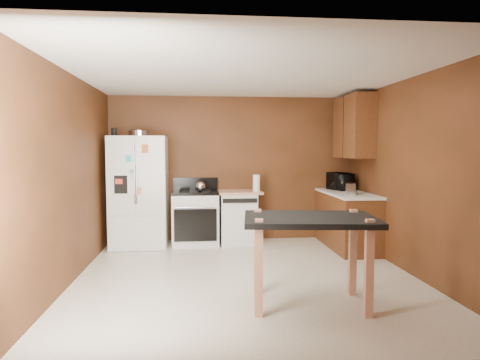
{
  "coord_description": "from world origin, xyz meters",
  "views": [
    {
      "loc": [
        -0.59,
        -5.2,
        1.6
      ],
      "look_at": [
        0.0,
        0.85,
        1.15
      ],
      "focal_mm": 32.0,
      "sensor_mm": 36.0,
      "label": 1
    }
  ],
  "objects": [
    {
      "name": "microwave",
      "position": [
        1.81,
        1.83,
        1.03
      ],
      "size": [
        0.44,
        0.55,
        0.27
      ],
      "primitive_type": "imported",
      "rotation": [
        0.0,
        0.0,
        1.84
      ],
      "color": "black",
      "rests_on": "right_cabinets"
    },
    {
      "name": "wall_right",
      "position": [
        2.1,
        0.0,
        1.25
      ],
      "size": [
        0.0,
        4.5,
        4.5
      ],
      "primitive_type": "plane",
      "rotation": [
        1.57,
        0.0,
        -1.57
      ],
      "color": "brown",
      "rests_on": "ground"
    },
    {
      "name": "island",
      "position": [
        0.53,
        -0.99,
        0.78
      ],
      "size": [
        1.41,
        1.03,
        0.94
      ],
      "color": "black",
      "rests_on": "ground"
    },
    {
      "name": "dishwasher",
      "position": [
        0.08,
        1.95,
        0.45
      ],
      "size": [
        0.78,
        0.63,
        0.89
      ],
      "color": "white",
      "rests_on": "ground"
    },
    {
      "name": "ceiling",
      "position": [
        0.0,
        0.0,
        2.5
      ],
      "size": [
        4.5,
        4.5,
        0.0
      ],
      "primitive_type": "plane",
      "rotation": [
        3.14,
        0.0,
        0.0
      ],
      "color": "white",
      "rests_on": "ground"
    },
    {
      "name": "kettle",
      "position": [
        -0.56,
        1.78,
        0.98
      ],
      "size": [
        0.17,
        0.17,
        0.17
      ],
      "primitive_type": "sphere",
      "color": "silver",
      "rests_on": "gas_range"
    },
    {
      "name": "gas_range",
      "position": [
        -0.64,
        1.92,
        0.46
      ],
      "size": [
        0.76,
        0.68,
        1.1
      ],
      "color": "white",
      "rests_on": "ground"
    },
    {
      "name": "wall_back",
      "position": [
        0.0,
        2.25,
        1.25
      ],
      "size": [
        4.2,
        0.0,
        4.2
      ],
      "primitive_type": "plane",
      "rotation": [
        1.57,
        0.0,
        0.0
      ],
      "color": "brown",
      "rests_on": "ground"
    },
    {
      "name": "wall_front",
      "position": [
        0.0,
        -2.25,
        1.25
      ],
      "size": [
        4.2,
        0.0,
        4.2
      ],
      "primitive_type": "plane",
      "rotation": [
        -1.57,
        0.0,
        0.0
      ],
      "color": "brown",
      "rests_on": "ground"
    },
    {
      "name": "roasting_pan",
      "position": [
        -1.53,
        1.89,
        1.85
      ],
      "size": [
        0.36,
        0.36,
        0.09
      ],
      "primitive_type": "cylinder",
      "color": "silver",
      "rests_on": "refrigerator"
    },
    {
      "name": "wall_left",
      "position": [
        -2.1,
        0.0,
        1.25
      ],
      "size": [
        0.0,
        4.5,
        4.5
      ],
      "primitive_type": "plane",
      "rotation": [
        1.57,
        0.0,
        1.57
      ],
      "color": "brown",
      "rests_on": "ground"
    },
    {
      "name": "right_cabinets",
      "position": [
        1.84,
        1.48,
        0.91
      ],
      "size": [
        0.63,
        1.58,
        2.45
      ],
      "color": "brown",
      "rests_on": "ground"
    },
    {
      "name": "green_canister",
      "position": [
        0.39,
        2.03,
        0.94
      ],
      "size": [
        0.12,
        0.12,
        0.11
      ],
      "primitive_type": "cylinder",
      "rotation": [
        0.0,
        0.0,
        0.2
      ],
      "color": "green",
      "rests_on": "dishwasher"
    },
    {
      "name": "pen_cup",
      "position": [
        -1.91,
        1.76,
        1.86
      ],
      "size": [
        0.08,
        0.08,
        0.13
      ],
      "primitive_type": "cylinder",
      "color": "black",
      "rests_on": "refrigerator"
    },
    {
      "name": "toaster",
      "position": [
        1.73,
        1.12,
        0.99
      ],
      "size": [
        0.21,
        0.27,
        0.17
      ],
      "primitive_type": "cube",
      "rotation": [
        0.0,
        0.0,
        -0.32
      ],
      "color": "silver",
      "rests_on": "right_cabinets"
    },
    {
      "name": "refrigerator",
      "position": [
        -1.55,
        1.86,
        0.9
      ],
      "size": [
        0.9,
        0.8,
        1.8
      ],
      "color": "white",
      "rests_on": "ground"
    },
    {
      "name": "paper_towel",
      "position": [
        0.37,
        1.81,
        1.03
      ],
      "size": [
        0.13,
        0.13,
        0.28
      ],
      "primitive_type": "cylinder",
      "rotation": [
        0.0,
        0.0,
        0.11
      ],
      "color": "white",
      "rests_on": "dishwasher"
    },
    {
      "name": "floor",
      "position": [
        0.0,
        0.0,
        0.0
      ],
      "size": [
        4.5,
        4.5,
        0.0
      ],
      "primitive_type": "plane",
      "color": "white",
      "rests_on": "ground"
    }
  ]
}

